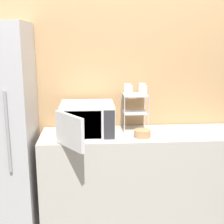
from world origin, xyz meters
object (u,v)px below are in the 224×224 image
object	(u,v)px
glass_front_left	(129,91)
glass_back_right	(142,88)
bowl	(142,134)
glass_front_right	(144,90)
dish_rack	(135,104)
microwave	(87,120)
glass_back_left	(127,88)

from	to	relation	value
glass_front_left	glass_back_right	bearing A→B (deg)	45.00
glass_back_right	bowl	size ratio (longest dim) A/B	0.64
glass_back_right	glass_front_right	bearing A→B (deg)	-92.54
glass_back_right	dish_rack	bearing A→B (deg)	-136.40
glass_front_right	bowl	xyz separation A→B (m)	(-0.04, -0.17, -0.37)
glass_front_left	bowl	bearing A→B (deg)	-59.69
dish_rack	glass_front_right	distance (m)	0.18
microwave	glass_front_right	bearing A→B (deg)	7.23
dish_rack	glass_front_left	bearing A→B (deg)	-133.44
microwave	glass_front_right	size ratio (longest dim) A/B	7.90
glass_back_right	glass_back_left	distance (m)	0.15
dish_rack	glass_front_right	world-z (taller)	glass_front_right
dish_rack	glass_front_right	xyz separation A→B (m)	(0.07, -0.07, 0.15)
dish_rack	glass_back_right	distance (m)	0.18
glass_back_right	bowl	xyz separation A→B (m)	(-0.04, -0.32, -0.37)
glass_back_right	glass_front_right	xyz separation A→B (m)	(-0.01, -0.15, 0.00)
microwave	dish_rack	bearing A→B (deg)	16.84
glass_front_right	bowl	distance (m)	0.40
glass_back_right	glass_back_left	size ratio (longest dim) A/B	1.00
bowl	glass_back_right	bearing A→B (deg)	82.44
glass_back_left	bowl	size ratio (longest dim) A/B	0.64
microwave	dish_rack	xyz separation A→B (m)	(0.47, 0.14, 0.11)
microwave	glass_front_left	world-z (taller)	glass_front_left
glass_back_left	glass_front_left	bearing A→B (deg)	-89.20
microwave	bowl	size ratio (longest dim) A/B	5.06
glass_back_left	dish_rack	bearing A→B (deg)	-42.70
glass_back_right	glass_back_left	bearing A→B (deg)	-175.80
microwave	glass_back_left	bearing A→B (deg)	27.15
glass_front_left	glass_back_left	bearing A→B (deg)	90.80
glass_back_left	bowl	bearing A→B (deg)	-71.37
microwave	dish_rack	size ratio (longest dim) A/B	2.13
glass_front_left	bowl	world-z (taller)	glass_front_left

